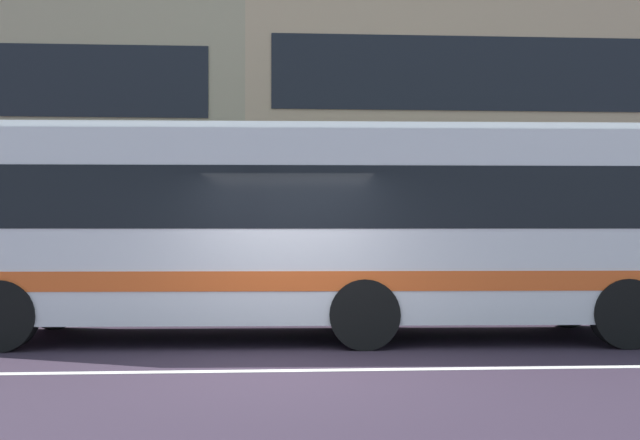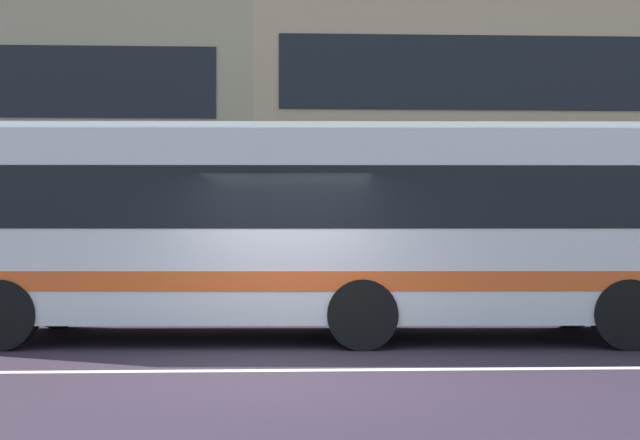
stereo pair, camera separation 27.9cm
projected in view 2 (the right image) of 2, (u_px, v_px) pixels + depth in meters
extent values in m
plane|color=#312635|center=(283.00, 371.00, 8.94)|extent=(160.00, 160.00, 0.00)
cube|color=silver|center=(283.00, 370.00, 8.94)|extent=(60.00, 0.16, 0.01)
cube|color=#20552B|center=(398.00, 285.00, 15.82)|extent=(13.01, 1.10, 1.05)
cube|color=tan|center=(521.00, 128.00, 25.91)|extent=(18.10, 10.04, 10.49)
cube|color=black|center=(575.00, 73.00, 20.88)|extent=(16.66, 0.04, 2.10)
cube|color=silver|center=(315.00, 227.00, 11.67)|extent=(10.88, 2.86, 2.78)
cube|color=black|center=(315.00, 200.00, 11.68)|extent=(10.24, 2.87, 0.89)
cube|color=#EC5B22|center=(315.00, 275.00, 11.66)|extent=(10.67, 2.88, 0.28)
cube|color=silver|center=(315.00, 135.00, 11.69)|extent=(10.44, 2.45, 0.12)
cylinder|color=black|center=(3.00, 315.00, 10.46)|extent=(1.01, 0.31, 1.00)
cylinder|color=black|center=(60.00, 299.00, 12.80)|extent=(1.01, 0.31, 1.00)
cylinder|color=black|center=(362.00, 314.00, 10.49)|extent=(1.01, 0.31, 1.00)
cylinder|color=black|center=(354.00, 299.00, 12.83)|extent=(1.01, 0.31, 1.00)
cylinder|color=black|center=(627.00, 314.00, 10.52)|extent=(1.01, 0.31, 1.00)
cylinder|color=black|center=(570.00, 299.00, 12.86)|extent=(1.01, 0.31, 1.00)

